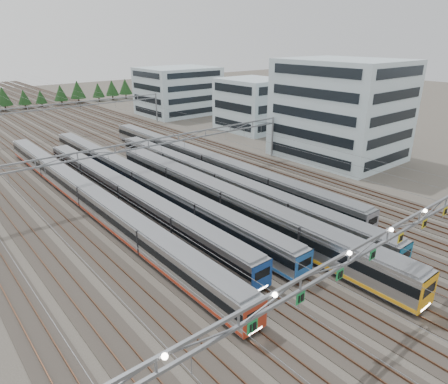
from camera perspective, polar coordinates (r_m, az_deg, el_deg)
ground at (r=40.10m, az=20.84°, el=-15.05°), size 400.00×400.00×0.00m
track_bed at (r=119.90m, az=-25.07°, el=9.14°), size 54.00×260.00×5.42m
train_a at (r=59.32m, az=-18.96°, el=-0.51°), size 2.59×68.29×3.37m
train_b at (r=58.10m, az=-13.68°, el=-0.35°), size 2.64×54.26×3.43m
train_c at (r=63.78m, az=-11.93°, el=1.74°), size 2.59×65.87×3.36m
train_d at (r=53.37m, az=0.72°, el=-1.45°), size 2.95×53.22×3.85m
train_e at (r=61.21m, az=-0.39°, el=1.40°), size 2.62×58.70×3.40m
train_f at (r=70.66m, az=-2.30°, el=4.19°), size 2.69×64.27×3.51m
gantry_near at (r=36.43m, az=22.41°, el=-6.09°), size 56.36×0.61×8.08m
gantry_mid at (r=63.95m, az=-10.70°, el=6.07°), size 56.36×0.36×8.00m
gantry_far at (r=104.83m, az=-23.19°, el=10.66°), size 56.36×0.36×8.00m
depot_bldg_south at (r=82.16m, az=16.30°, el=11.16°), size 18.00×22.00×18.93m
depot_bldg_mid at (r=104.90m, az=4.17°, el=12.34°), size 14.00×16.00×12.92m
depot_bldg_north at (r=128.15m, az=-6.55°, el=14.16°), size 22.00×18.00×14.02m
treeline at (r=151.91m, az=-26.71°, el=12.15°), size 106.40×5.60×7.02m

